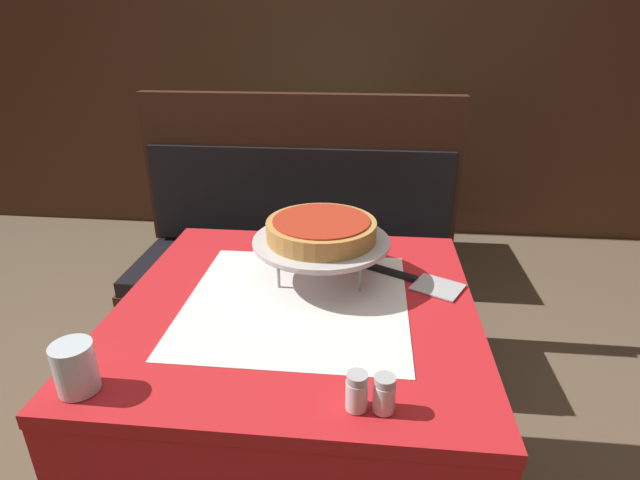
{
  "coord_description": "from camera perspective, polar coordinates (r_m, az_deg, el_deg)",
  "views": [
    {
      "loc": [
        0.16,
        -1.01,
        1.36
      ],
      "look_at": [
        0.05,
        0.09,
        0.88
      ],
      "focal_mm": 28.0,
      "sensor_mm": 36.0,
      "label": 1
    }
  ],
  "objects": [
    {
      "name": "condiment_caddy",
      "position": [
        2.9,
        3.43,
        12.6
      ],
      "size": [
        0.13,
        0.13,
        0.16
      ],
      "color": "black",
      "rests_on": "dining_table_rear"
    },
    {
      "name": "booth_bench",
      "position": [
        2.12,
        -2.79,
        -5.69
      ],
      "size": [
        1.31,
        0.49,
        1.1
      ],
      "color": "#3D2316",
      "rests_on": "ground_plane"
    },
    {
      "name": "back_wall_panel",
      "position": [
        3.34,
        3.3,
        20.89
      ],
      "size": [
        6.0,
        0.04,
        2.4
      ],
      "primitive_type": "cube",
      "color": "#4C2D1E",
      "rests_on": "ground_plane"
    },
    {
      "name": "pizza_server",
      "position": [
        1.29,
        10.84,
        -4.51
      ],
      "size": [
        0.26,
        0.18,
        0.01
      ],
      "color": "#BCBCC1",
      "rests_on": "dining_table_front"
    },
    {
      "name": "dining_table_rear",
      "position": [
        2.85,
        1.66,
        9.68
      ],
      "size": [
        0.79,
        0.79,
        0.77
      ],
      "color": "#1E6B33",
      "rests_on": "ground_plane"
    },
    {
      "name": "pizza_pan_stand",
      "position": [
        1.24,
        0.14,
        -0.31
      ],
      "size": [
        0.34,
        0.34,
        0.11
      ],
      "color": "#ADADB2",
      "rests_on": "dining_table_front"
    },
    {
      "name": "water_glass_near",
      "position": [
        1.0,
        -26.19,
        -12.95
      ],
      "size": [
        0.07,
        0.07,
        0.09
      ],
      "color": "silver",
      "rests_on": "dining_table_front"
    },
    {
      "name": "deep_dish_pizza",
      "position": [
        1.23,
        0.14,
        1.22
      ],
      "size": [
        0.27,
        0.27,
        0.05
      ],
      "color": "#C68E47",
      "rests_on": "pizza_pan_stand"
    },
    {
      "name": "pepper_shaker",
      "position": [
        0.88,
        7.35,
        -17.03
      ],
      "size": [
        0.04,
        0.04,
        0.07
      ],
      "color": "silver",
      "rests_on": "dining_table_front"
    },
    {
      "name": "dining_table_front",
      "position": [
        1.24,
        -2.6,
        -11.12
      ],
      "size": [
        0.83,
        0.83,
        0.76
      ],
      "color": "red",
      "rests_on": "ground_plane"
    },
    {
      "name": "salt_shaker",
      "position": [
        0.88,
        4.22,
        -16.87
      ],
      "size": [
        0.04,
        0.04,
        0.07
      ],
      "color": "silver",
      "rests_on": "dining_table_front"
    }
  ]
}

